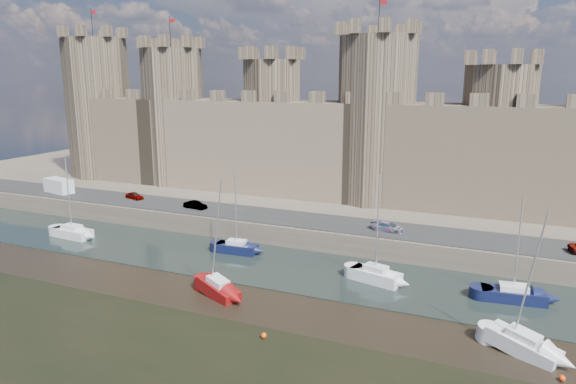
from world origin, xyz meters
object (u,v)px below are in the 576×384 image
sailboat_3 (513,294)px  sailboat_5 (523,344)px  car_2 (388,227)px  van (59,186)px  sailboat_1 (237,247)px  sailboat_4 (218,288)px  car_1 (195,205)px  sailboat_0 (72,232)px  car_0 (135,196)px  sailboat_2 (376,274)px

sailboat_3 → sailboat_5: bearing=-93.7°
sailboat_5 → car_2: bearing=152.3°
car_2 → van: bearing=96.4°
van → sailboat_1: 36.03m
sailboat_1 → sailboat_4: (4.11, -11.12, 0.03)m
car_1 → sailboat_0: size_ratio=0.33×
car_1 → sailboat_1: (10.33, -7.36, -2.28)m
car_0 → sailboat_4: 32.53m
car_1 → sailboat_0: sailboat_0 is taller
sailboat_2 → car_0: bearing=178.9°
sailboat_4 → car_0: bearing=165.5°
van → sailboat_5: 67.93m
car_0 → sailboat_3: size_ratio=0.32×
car_1 → car_2: bearing=-82.5°
car_0 → car_2: car_2 is taller
sailboat_5 → car_1: bearing=-179.7°
sailboat_3 → sailboat_5: size_ratio=0.87×
sailboat_1 → car_1: bearing=140.6°
car_2 → sailboat_3: bearing=-117.0°
sailboat_0 → sailboat_1: 22.33m
sailboat_1 → sailboat_5: (30.13, -11.15, 0.01)m
sailboat_2 → sailboat_1: bearing=-172.8°
car_1 → sailboat_5: 44.55m
van → sailboat_1: (35.12, -7.50, -2.85)m
car_1 → car_2: car_1 is taller
car_0 → sailboat_3: bearing=-86.3°
van → sailboat_0: (13.00, -10.47, -2.82)m
car_0 → sailboat_1: sailboat_1 is taller
car_0 → car_1: size_ratio=0.93×
sailboat_5 → sailboat_3: bearing=118.7°
car_0 → sailboat_0: bearing=-167.4°
car_0 → car_2: bearing=-76.9°
car_1 → sailboat_3: (39.83, -8.99, -2.30)m
sailboat_1 → sailboat_4: size_ratio=0.87×
sailboat_2 → sailboat_3: bearing=17.3°
car_0 → car_2: 37.64m
sailboat_0 → sailboat_5: (52.26, -8.18, -0.01)m
sailboat_0 → sailboat_1: (22.13, 2.97, -0.02)m
car_0 → van: bearing=110.0°
car_1 → sailboat_5: size_ratio=0.30×
sailboat_2 → sailboat_4: (-12.79, -8.90, -0.05)m
sailboat_1 → sailboat_5: bearing=-24.2°
sailboat_1 → sailboat_3: bearing=-7.1°
sailboat_1 → sailboat_4: bearing=-73.6°
car_1 → sailboat_4: size_ratio=0.30×
car_2 → sailboat_3: (13.50, -8.97, -2.29)m
sailboat_0 → sailboat_4: bearing=-13.4°
sailboat_4 → sailboat_3: bearing=43.5°
car_0 → van: size_ratio=0.61×
car_0 → sailboat_5: bearing=-95.8°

